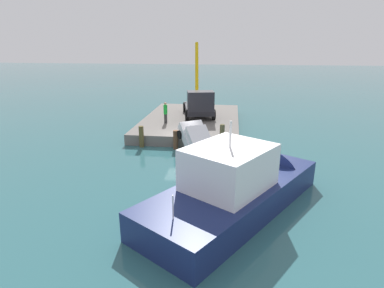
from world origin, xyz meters
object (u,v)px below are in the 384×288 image
Objects in this scene: crane_truck at (199,103)px; salvaged_car at (200,147)px; moored_yacht at (251,188)px; dock_worker at (165,112)px.

crane_truck is 8.91m from salvaged_car.
moored_yacht is (6.13, 3.37, -0.15)m from salvaged_car.
moored_yacht reaches higher than dock_worker.
crane_truck is at bearing -163.67° from moored_yacht.
dock_worker is at bearing -149.40° from moored_yacht.
salvaged_car is at bearing -151.19° from moored_yacht.
crane_truck is at bearing 136.49° from dock_worker.
dock_worker is 13.96m from moored_yacht.
dock_worker is 0.45× the size of salvaged_car.
dock_worker is 0.15× the size of moored_yacht.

